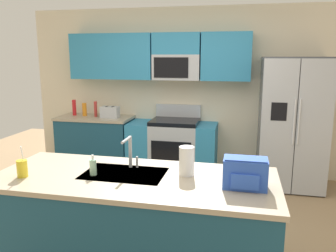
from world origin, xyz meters
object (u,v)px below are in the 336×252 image
drink_cup_yellow (22,168)px  range_oven (173,148)px  pepper_mill (96,109)px  bottle_red (74,108)px  backpack (245,172)px  toaster (110,112)px  refrigerator (292,124)px  paper_towel_roll (187,161)px  sink_faucet (130,149)px  bottle_orange (84,109)px  soap_dispenser (93,167)px

drink_cup_yellow → range_oven: bearing=76.2°
pepper_mill → bottle_red: size_ratio=0.97×
backpack → toaster: bearing=129.4°
refrigerator → pepper_mill: size_ratio=7.51×
refrigerator → paper_towel_roll: (-1.12, -2.34, 0.09)m
sink_faucet → paper_towel_roll: sink_faucet is taller
bottle_orange → paper_towel_roll: 3.21m
pepper_mill → soap_dispenser: pepper_mill is taller
bottle_red → drink_cup_yellow: bearing=-70.5°
bottle_orange → paper_towel_roll: bearing=-49.5°
toaster → sink_faucet: 2.54m
range_oven → pepper_mill: 1.39m
pepper_mill → sink_faucet: (1.37, -2.34, 0.04)m
range_oven → refrigerator: (1.73, -0.07, 0.48)m
bottle_red → bottle_orange: 0.19m
pepper_mill → drink_cup_yellow: (0.59, -2.74, -0.05)m
refrigerator → toaster: bearing=179.6°
toaster → pepper_mill: pepper_mill is taller
range_oven → refrigerator: bearing=-2.4°
toaster → paper_towel_roll: paper_towel_roll is taller
toaster → soap_dispenser: size_ratio=1.65×
refrigerator → pepper_mill: bearing=178.7°
toaster → bottle_red: bearing=171.5°
refrigerator → sink_faucet: (-1.63, -2.27, 0.14)m
drink_cup_yellow → backpack: 1.76m
drink_cup_yellow → soap_dispenser: size_ratio=1.53×
refrigerator → toaster: (-2.73, 0.02, 0.07)m
soap_dispenser → backpack: (1.22, -0.01, 0.05)m
sink_faucet → soap_dispenser: 0.35m
drink_cup_yellow → soap_dispenser: bearing=17.2°
bottle_red → bottle_orange: bottle_red is taller
soap_dispenser → toaster: bearing=108.9°
soap_dispenser → backpack: size_ratio=0.53×
soap_dispenser → refrigerator: bearing=53.2°
range_oven → bottle_orange: bottle_orange is taller
range_oven → soap_dispenser: size_ratio=8.00×
toaster → drink_cup_yellow: drink_cup_yellow is taller
toaster → pepper_mill: 0.27m
bottle_red → soap_dispenser: bearing=-59.8°
bottle_red → sink_faucet: sink_faucet is taller
refrigerator → paper_towel_roll: bearing=-115.6°
bottle_red → sink_faucet: bearing=-53.5°
range_oven → drink_cup_yellow: bearing=-103.8°
sink_faucet → bottle_red: bearing=126.5°
drink_cup_yellow → paper_towel_roll: size_ratio=1.08×
refrigerator → bottle_red: bearing=178.0°
bottle_orange → sink_faucet: bearing=-56.4°
pepper_mill → paper_towel_roll: bearing=-52.1°
toaster → soap_dispenser: (0.86, -2.52, -0.02)m
refrigerator → bottle_orange: size_ratio=8.86×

